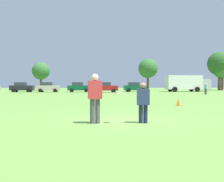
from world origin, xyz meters
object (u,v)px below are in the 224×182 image
object	(u,v)px
parked_car_mid_right	(79,87)
frisbee	(118,93)
parked_car_near_right	(106,87)
parked_car_mid_left	(22,87)
parked_car_center	(48,87)
parked_car_far_right	(135,87)
player_defender	(143,101)
traffic_cone	(178,102)
player_thrower	(95,96)
box_truck	(187,83)
bystander_sideline_watcher	(206,88)

from	to	relation	value
parked_car_mid_right	frisbee	bearing A→B (deg)	-83.97
parked_car_mid_right	parked_car_near_right	bearing A→B (deg)	-15.32
parked_car_mid_left	parked_car_center	world-z (taller)	same
parked_car_mid_left	parked_car_mid_right	size ratio (longest dim) A/B	1.00
frisbee	parked_car_far_right	size ratio (longest dim) A/B	0.06
player_defender	parked_car_mid_left	bearing A→B (deg)	111.81
frisbee	traffic_cone	xyz separation A→B (m)	(4.79, 7.66, -0.88)
player_thrower	parked_car_mid_left	bearing A→B (deg)	109.52
parked_car_near_right	player_defender	bearing A→B (deg)	-90.04
parked_car_center	parked_car_near_right	bearing A→B (deg)	-8.78
player_defender	box_truck	size ratio (longest dim) A/B	0.17
parked_car_far_right	bystander_sideline_watcher	world-z (taller)	parked_car_far_right
player_thrower	parked_car_near_right	xyz separation A→B (m)	(1.80, 36.66, -0.10)
parked_car_mid_left	bystander_sideline_watcher	xyz separation A→B (m)	(29.34, -12.76, -0.01)
traffic_cone	box_truck	world-z (taller)	box_truck
bystander_sideline_watcher	parked_car_mid_right	bearing A→B (deg)	147.25
parked_car_center	box_truck	world-z (taller)	box_truck
parked_car_center	parked_car_near_right	distance (m)	10.76
parked_car_mid_left	bystander_sideline_watcher	world-z (taller)	parked_car_mid_left
player_thrower	parked_car_far_right	xyz separation A→B (m)	(7.40, 38.93, -0.10)
player_thrower	bystander_sideline_watcher	world-z (taller)	player_thrower
parked_car_center	parked_car_far_right	world-z (taller)	same
parked_car_mid_left	parked_car_mid_right	world-z (taller)	same
player_thrower	parked_car_center	xyz separation A→B (m)	(-8.83, 38.30, -0.10)
traffic_cone	parked_car_near_right	world-z (taller)	parked_car_near_right
player_thrower	parked_car_center	bearing A→B (deg)	102.99
player_defender	parked_car_far_right	bearing A→B (deg)	81.79
parked_car_center	bystander_sideline_watcher	xyz separation A→B (m)	(24.46, -12.38, -0.01)
parked_car_far_right	box_truck	bearing A→B (deg)	2.26
frisbee	parked_car_mid_right	world-z (taller)	parked_car_mid_right
player_defender	parked_car_mid_left	distance (m)	41.69
box_truck	bystander_sideline_watcher	xyz separation A→B (m)	(-2.08, -13.41, -0.84)
player_thrower	traffic_cone	size ratio (longest dim) A/B	3.79
parked_car_mid_left	parked_car_near_right	world-z (taller)	same
player_thrower	parked_car_far_right	world-z (taller)	parked_car_far_right
player_defender	parked_car_mid_right	size ratio (longest dim) A/B	0.35
player_thrower	parked_car_mid_left	size ratio (longest dim) A/B	0.43
parked_car_far_right	bystander_sideline_watcher	distance (m)	15.39
frisbee	bystander_sideline_watcher	size ratio (longest dim) A/B	0.17
box_truck	parked_car_mid_left	bearing A→B (deg)	-178.81
traffic_cone	bystander_sideline_watcher	xyz separation A→B (m)	(10.00, 18.35, 0.68)
player_thrower	traffic_cone	distance (m)	9.46
player_thrower	traffic_cone	bearing A→B (deg)	53.40
frisbee	parked_car_mid_left	bearing A→B (deg)	110.57
frisbee	traffic_cone	bearing A→B (deg)	57.97
traffic_cone	bystander_sideline_watcher	distance (m)	20.91
parked_car_mid_right	box_truck	bearing A→B (deg)	3.60
player_thrower	parked_car_center	size ratio (longest dim) A/B	0.43
player_defender	box_truck	bearing A→B (deg)	67.97
traffic_cone	bystander_sideline_watcher	world-z (taller)	bystander_sideline_watcher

